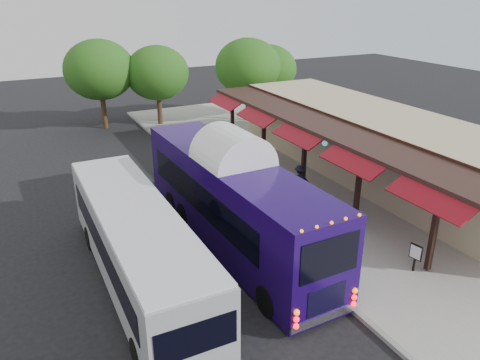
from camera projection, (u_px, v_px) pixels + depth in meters
ground at (279, 248)px, 18.58m from camera, size 90.00×90.00×0.00m
sidewalk at (322, 188)px, 23.93m from camera, size 10.00×40.00×0.15m
curb at (235, 207)px, 21.87m from camera, size 0.20×40.00×0.16m
station_shelter at (377, 146)px, 24.67m from camera, size 8.15×20.00×3.60m
coach_bus at (233, 197)px, 18.15m from camera, size 2.89×11.94×3.79m
city_bus at (137, 243)px, 15.72m from camera, size 2.44×10.86×2.92m
ped_a at (265, 186)px, 21.61m from camera, size 0.76×0.58×1.87m
ped_b at (247, 152)px, 26.47m from camera, size 0.88×0.74×1.60m
ped_c at (294, 203)px, 19.81m from camera, size 1.17×1.05×1.91m
ped_d at (300, 180)px, 22.72m from camera, size 1.13×0.88×1.53m
sign_board at (416, 253)px, 16.51m from camera, size 0.14×0.48×1.07m
tree_left at (157, 73)px, 33.72m from camera, size 4.58×4.58×5.86m
tree_mid at (248, 67)px, 34.62m from camera, size 4.90×4.90×6.27m
tree_right at (268, 69)px, 36.13m from camera, size 4.41×4.41×5.65m
tree_far at (99, 70)px, 32.94m from camera, size 4.97×4.97×6.37m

